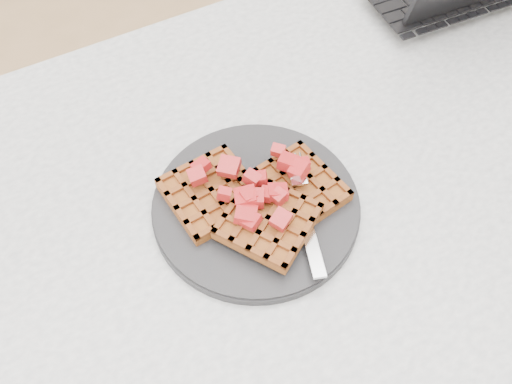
# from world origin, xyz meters

# --- Properties ---
(ground) EXTENTS (4.00, 4.00, 0.00)m
(ground) POSITION_xyz_m (0.00, 0.00, 0.00)
(ground) COLOR tan
(ground) RESTS_ON ground
(table) EXTENTS (1.20, 0.80, 0.75)m
(table) POSITION_xyz_m (0.00, 0.00, 0.64)
(table) COLOR silver
(table) RESTS_ON ground
(plate) EXTENTS (0.27, 0.27, 0.02)m
(plate) POSITION_xyz_m (-0.12, 0.00, 0.76)
(plate) COLOR black
(plate) RESTS_ON table
(waffles) EXTENTS (0.21, 0.20, 0.03)m
(waffles) POSITION_xyz_m (-0.12, -0.00, 0.78)
(waffles) COLOR brown
(waffles) RESTS_ON plate
(strawberry_pile) EXTENTS (0.15, 0.15, 0.02)m
(strawberry_pile) POSITION_xyz_m (-0.12, 0.00, 0.80)
(strawberry_pile) COLOR #8A0004
(strawberry_pile) RESTS_ON waffles
(fork) EXTENTS (0.08, 0.18, 0.02)m
(fork) POSITION_xyz_m (-0.08, -0.04, 0.77)
(fork) COLOR silver
(fork) RESTS_ON plate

